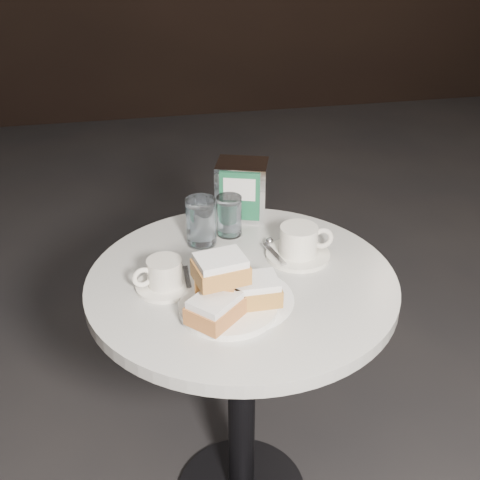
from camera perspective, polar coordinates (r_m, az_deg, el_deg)
name	(u,v)px	position (r m, az deg, el deg)	size (l,w,h in m)	color
cafe_table	(242,346)	(1.47, 0.16, -10.01)	(0.70, 0.70, 0.74)	black
sugar_spill	(236,298)	(1.29, -0.39, -5.56)	(0.25, 0.25, 0.00)	white
beignet_plate	(228,291)	(1.22, -1.14, -4.90)	(0.27, 0.27, 0.13)	white
coffee_cup_left	(164,276)	(1.32, -7.19, -3.38)	(0.16, 0.16, 0.07)	white
coffee_cup_right	(299,244)	(1.42, 5.62, -0.38)	(0.17, 0.16, 0.08)	white
water_glass_left	(201,222)	(1.46, -3.71, 1.69)	(0.10, 0.10, 0.12)	white
water_glass_right	(229,216)	(1.51, -1.04, 2.26)	(0.08, 0.08, 0.10)	white
napkin_dispenser	(242,190)	(1.58, 0.19, 4.78)	(0.16, 0.14, 0.15)	white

